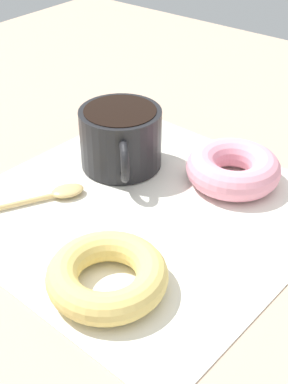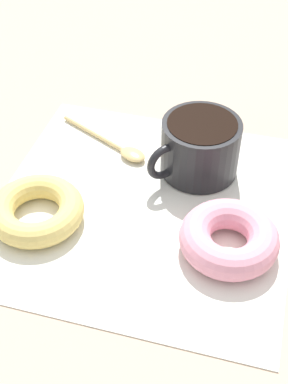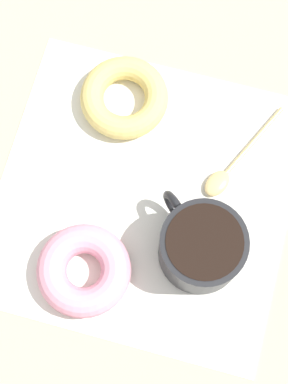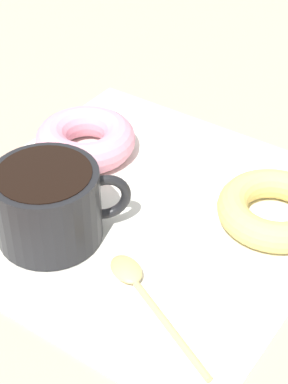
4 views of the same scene
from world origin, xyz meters
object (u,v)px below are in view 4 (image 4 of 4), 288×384
Objects in this scene: coffee_cup at (49,203)px; spoon at (139,286)px; donut_near_cup at (86,139)px; donut_far at (275,209)px.

coffee_cup is 0.78× the size of spoon.
donut_far is (-21.32, -0.20, -0.28)cm from donut_near_cup.
donut_far is at bearing -179.47° from donut_near_cup.
spoon is (6.01, 13.94, -1.02)cm from donut_far.
coffee_cup is at bearing 37.15° from donut_far.
donut_near_cup is at bearing -41.92° from spoon.
coffee_cup reaches higher than spoon.
donut_far is 0.80× the size of spoon.
donut_near_cup is (5.02, -12.15, -1.97)cm from coffee_cup.
coffee_cup is 10.90cm from spoon.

